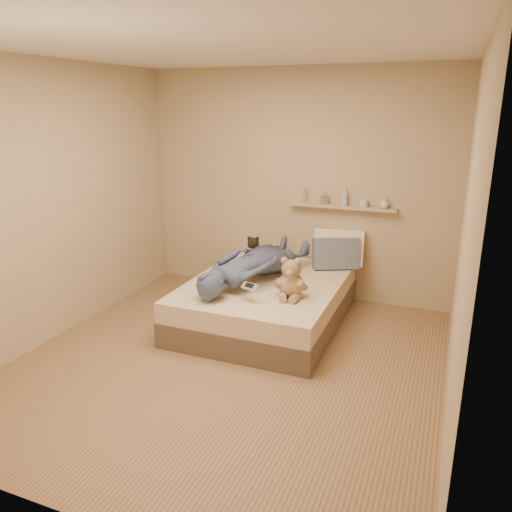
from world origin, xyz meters
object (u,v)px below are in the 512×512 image
at_px(person, 253,263).
at_px(bed, 266,302).
at_px(pillow_cream, 339,248).
at_px(wall_shelf, 342,207).
at_px(dark_plush, 253,251).
at_px(teddy_bear, 291,281).
at_px(pillow_grey, 336,253).
at_px(game_console, 250,286).

bearing_deg(person, bed, -150.21).
bearing_deg(pillow_cream, wall_shelf, 94.80).
distance_m(bed, pillow_cream, 1.09).
xyz_separation_m(dark_plush, wall_shelf, (0.92, 0.35, 0.52)).
height_order(bed, teddy_bear, teddy_bear).
height_order(teddy_bear, pillow_cream, pillow_cream).
bearing_deg(pillow_grey, dark_plush, -171.72).
bearing_deg(bed, game_console, -84.57).
xyz_separation_m(person, wall_shelf, (0.68, 0.94, 0.46)).
bearing_deg(bed, person, -165.18).
height_order(game_console, dark_plush, dark_plush).
distance_m(pillow_cream, person, 1.11).
bearing_deg(teddy_bear, pillow_grey, 79.78).
distance_m(dark_plush, person, 0.64).
height_order(bed, game_console, game_console).
bearing_deg(dark_plush, wall_shelf, 21.07).
height_order(bed, pillow_cream, pillow_cream).
distance_m(bed, person, 0.44).
relative_size(bed, game_console, 10.59).
relative_size(dark_plush, pillow_grey, 0.62).
bearing_deg(bed, teddy_bear, -42.06).
bearing_deg(pillow_grey, pillow_cream, 90.07).
bearing_deg(pillow_grey, person, -133.62).
height_order(pillow_cream, person, pillow_cream).
xyz_separation_m(pillow_grey, wall_shelf, (-0.01, 0.22, 0.48)).
relative_size(bed, pillow_grey, 3.80).
relative_size(bed, person, 1.20).
relative_size(game_console, dark_plush, 0.58).
bearing_deg(game_console, pillow_cream, 70.27).
xyz_separation_m(bed, dark_plush, (-0.37, 0.56, 0.36)).
bearing_deg(person, pillow_grey, -118.64).
xyz_separation_m(pillow_cream, person, (-0.69, -0.87, -0.01)).
distance_m(game_console, dark_plush, 1.20).
bearing_deg(bed, wall_shelf, 58.82).
height_order(pillow_grey, person, person).
xyz_separation_m(game_console, pillow_grey, (0.50, 1.26, 0.02)).
xyz_separation_m(pillow_cream, pillow_grey, (0.00, -0.14, -0.03)).
relative_size(pillow_cream, pillow_grey, 1.10).
xyz_separation_m(bed, wall_shelf, (0.55, 0.91, 0.88)).
relative_size(dark_plush, person, 0.20).
height_order(game_console, person, person).
distance_m(dark_plush, pillow_cream, 0.97).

